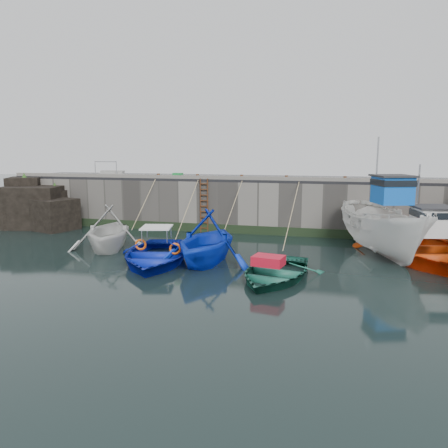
% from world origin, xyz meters
% --- Properties ---
extents(ground, '(120.00, 120.00, 0.00)m').
position_xyz_m(ground, '(0.00, 0.00, 0.00)').
color(ground, black).
rests_on(ground, ground).
extents(quay_back, '(30.00, 5.00, 3.00)m').
position_xyz_m(quay_back, '(0.00, 12.50, 1.50)').
color(quay_back, slate).
rests_on(quay_back, ground).
extents(road_back, '(30.00, 5.00, 0.16)m').
position_xyz_m(road_back, '(0.00, 12.50, 3.08)').
color(road_back, black).
rests_on(road_back, quay_back).
extents(kerb_back, '(30.00, 0.30, 0.20)m').
position_xyz_m(kerb_back, '(0.00, 10.15, 3.26)').
color(kerb_back, slate).
rests_on(kerb_back, road_back).
extents(algae_back, '(30.00, 0.08, 0.50)m').
position_xyz_m(algae_back, '(0.00, 9.96, 0.25)').
color(algae_back, black).
rests_on(algae_back, ground).
extents(rock_outcrop, '(5.85, 4.24, 3.41)m').
position_xyz_m(rock_outcrop, '(-12.92, 9.11, 1.26)').
color(rock_outcrop, black).
rests_on(rock_outcrop, ground).
extents(ladder, '(0.51, 0.08, 3.20)m').
position_xyz_m(ladder, '(-2.00, 9.91, 1.59)').
color(ladder, '#3F1E0F').
rests_on(ladder, ground).
extents(boat_near_white, '(5.40, 5.81, 2.51)m').
position_xyz_m(boat_near_white, '(-5.25, 4.40, 0.00)').
color(boat_near_white, silver).
rests_on(boat_near_white, ground).
extents(boat_near_white_rope, '(0.04, 4.05, 3.10)m').
position_xyz_m(boat_near_white_rope, '(-5.25, 8.45, 0.00)').
color(boat_near_white_rope, tan).
rests_on(boat_near_white_rope, ground).
extents(boat_near_blue, '(5.26, 6.47, 1.18)m').
position_xyz_m(boat_near_blue, '(-2.03, 2.65, 0.00)').
color(boat_near_blue, '#0B1EAC').
rests_on(boat_near_blue, ground).
extents(boat_near_blue_rope, '(0.04, 5.50, 3.10)m').
position_xyz_m(boat_near_blue_rope, '(-2.03, 7.57, 0.00)').
color(boat_near_blue_rope, tan).
rests_on(boat_near_blue_rope, ground).
extents(boat_near_blacktrim, '(4.60, 5.25, 2.64)m').
position_xyz_m(boat_near_blacktrim, '(0.17, 3.12, 0.00)').
color(boat_near_blacktrim, '#0E32D2').
rests_on(boat_near_blacktrim, ground).
extents(boat_near_blacktrim_rope, '(0.04, 5.09, 3.10)m').
position_xyz_m(boat_near_blacktrim_rope, '(0.17, 7.81, 0.00)').
color(boat_near_blacktrim_rope, tan).
rests_on(boat_near_blacktrim_rope, ground).
extents(boat_near_navy, '(4.22, 5.34, 1.00)m').
position_xyz_m(boat_near_navy, '(3.40, 1.54, 0.00)').
color(boat_near_navy, '#1B5F4D').
rests_on(boat_near_navy, ground).
extents(boat_near_navy_rope, '(0.04, 6.50, 3.10)m').
position_xyz_m(boat_near_navy_rope, '(3.40, 7.02, 0.00)').
color(boat_near_navy_rope, tan).
rests_on(boat_near_navy_rope, ground).
extents(boat_far_white, '(4.93, 7.83, 5.83)m').
position_xyz_m(boat_far_white, '(7.81, 6.61, 1.19)').
color(boat_far_white, white).
rests_on(boat_far_white, ground).
extents(boat_far_orange, '(6.74, 8.44, 4.56)m').
position_xyz_m(boat_far_orange, '(9.51, 6.09, 0.51)').
color(boat_far_orange, '#F5450C').
rests_on(boat_far_orange, ground).
extents(fish_crate, '(0.57, 0.44, 0.33)m').
position_xyz_m(fish_crate, '(-3.76, 10.30, 3.32)').
color(fish_crate, '#177E33').
rests_on(fish_crate, road_back).
extents(railing, '(1.60, 1.05, 1.00)m').
position_xyz_m(railing, '(-8.75, 11.25, 3.36)').
color(railing, '#A5A8AD').
rests_on(railing, road_back).
extents(bollard_a, '(0.18, 0.18, 0.28)m').
position_xyz_m(bollard_a, '(-5.00, 10.25, 3.30)').
color(bollard_a, '#3F1E0F').
rests_on(bollard_a, road_back).
extents(bollard_b, '(0.18, 0.18, 0.28)m').
position_xyz_m(bollard_b, '(-2.50, 10.25, 3.30)').
color(bollard_b, '#3F1E0F').
rests_on(bollard_b, road_back).
extents(bollard_c, '(0.18, 0.18, 0.28)m').
position_xyz_m(bollard_c, '(0.20, 10.25, 3.30)').
color(bollard_c, '#3F1E0F').
rests_on(bollard_c, road_back).
extents(bollard_d, '(0.18, 0.18, 0.28)m').
position_xyz_m(bollard_d, '(2.80, 10.25, 3.30)').
color(bollard_d, '#3F1E0F').
rests_on(bollard_d, road_back).
extents(bollard_e, '(0.18, 0.18, 0.28)m').
position_xyz_m(bollard_e, '(6.00, 10.25, 3.30)').
color(bollard_e, '#3F1E0F').
rests_on(bollard_e, road_back).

